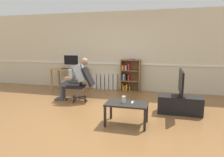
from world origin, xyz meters
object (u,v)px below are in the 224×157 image
person_seated (75,78)px  tv_stand (180,105)px  computer_desk (70,72)px  radiator (105,81)px  imac_monitor (71,60)px  tv_screen (181,83)px  keyboard (68,69)px  computer_mouse (77,69)px  bookshelf (129,76)px  office_chair (82,83)px  drinking_glass (124,99)px  coffee_table (127,106)px  spare_remote (132,102)px

person_seated → tv_stand: bearing=74.5°
computer_desk → radiator: bearing=18.5°
imac_monitor → tv_screen: 3.97m
keyboard → computer_mouse: size_ratio=4.35×
person_seated → bookshelf: bearing=131.8°
computer_desk → office_chair: 1.51m
tv_stand → tv_screen: 0.53m
bookshelf → drinking_glass: size_ratio=8.31×
tv_screen → radiator: bearing=49.9°
radiator → coffee_table: size_ratio=1.08×
coffee_table → computer_mouse: bearing=131.7°
bookshelf → tv_stand: (1.52, -1.92, -0.33)m
tv_stand → bookshelf: bearing=128.5°
person_seated → spare_remote: 2.31m
computer_desk → drinking_glass: 3.55m
imac_monitor → office_chair: 1.64m
computer_mouse → coffee_table: (2.18, -2.45, -0.38)m
tv_stand → person_seated: bearing=171.4°
radiator → person_seated: 1.68m
spare_remote → imac_monitor: bearing=131.9°
bookshelf → spare_remote: size_ratio=7.45×
bookshelf → radiator: bookshelf is taller
computer_mouse → spare_remote: computer_mouse is taller
computer_desk → person_seated: size_ratio=1.03×
bookshelf → coffee_table: bookshelf is taller
drinking_glass → computer_desk: bearing=133.7°
keyboard → person_seated: size_ratio=0.35×
keyboard → coffee_table: keyboard is taller
imac_monitor → drinking_glass: size_ratio=4.28×
computer_mouse → tv_stand: size_ratio=0.10×
bookshelf → spare_remote: bookshelf is taller
spare_remote → tv_stand: bearing=40.3°
coffee_table → drinking_glass: (-0.06, 0.00, 0.13)m
computer_desk → computer_mouse: bearing=-19.9°
tv_screen → coffee_table: bearing=130.8°
office_chair → spare_remote: office_chair is taller
tv_screen → person_seated: bearing=81.0°
person_seated → drinking_glass: size_ratio=9.13×
computer_desk → bookshelf: bookshelf is taller
tv_stand → spare_remote: spare_remote is taller
person_seated → computer_mouse: bearing=-165.2°
coffee_table → keyboard: bearing=136.1°
office_chair → spare_remote: bearing=43.9°
bookshelf → drinking_glass: bearing=-82.4°
computer_mouse → coffee_table: bearing=-48.3°
tv_stand → spare_remote: 1.35m
bookshelf → person_seated: size_ratio=0.91×
imac_monitor → coffee_table: size_ratio=0.69×
keyboard → coffee_table: bearing=-43.9°
computer_desk → imac_monitor: 0.40m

